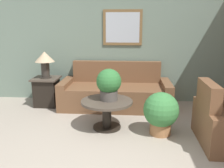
# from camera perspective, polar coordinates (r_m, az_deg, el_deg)

# --- Properties ---
(wall_back) EXTENTS (6.79, 0.09, 2.60)m
(wall_back) POSITION_cam_1_polar(r_m,az_deg,el_deg) (5.65, 1.45, 9.26)
(wall_back) COLOR slate
(wall_back) RESTS_ON ground_plane
(couch_main) EXTENTS (2.30, 0.96, 0.93)m
(couch_main) POSITION_cam_1_polar(r_m,az_deg,el_deg) (5.32, 0.81, -2.08)
(couch_main) COLOR brown
(couch_main) RESTS_ON ground_plane
(coffee_table) EXTENTS (0.87, 0.87, 0.49)m
(coffee_table) POSITION_cam_1_polar(r_m,az_deg,el_deg) (4.22, -1.18, -5.55)
(coffee_table) COLOR black
(coffee_table) RESTS_ON ground_plane
(side_table) EXTENTS (0.55, 0.55, 0.61)m
(side_table) POSITION_cam_1_polar(r_m,az_deg,el_deg) (5.58, -14.69, -1.62)
(side_table) COLOR black
(side_table) RESTS_ON ground_plane
(table_lamp) EXTENTS (0.41, 0.41, 0.56)m
(table_lamp) POSITION_cam_1_polar(r_m,az_deg,el_deg) (5.45, -15.13, 5.34)
(table_lamp) COLOR #2D2823
(table_lamp) RESTS_ON side_table
(potted_plant_on_table) EXTENTS (0.42, 0.42, 0.53)m
(potted_plant_on_table) POSITION_cam_1_polar(r_m,az_deg,el_deg) (4.14, -0.73, 0.10)
(potted_plant_on_table) COLOR #4C4742
(potted_plant_on_table) RESTS_ON coffee_table
(potted_plant_floor) EXTENTS (0.56, 0.56, 0.69)m
(potted_plant_floor) POSITION_cam_1_polar(r_m,az_deg,el_deg) (4.06, 11.13, -6.27)
(potted_plant_floor) COLOR #9E6B42
(potted_plant_floor) RESTS_ON ground_plane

